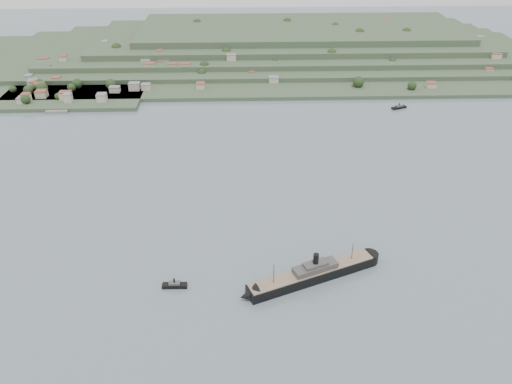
{
  "coord_description": "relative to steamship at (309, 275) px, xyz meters",
  "views": [
    {
      "loc": [
        -17.35,
        -273.7,
        199.21
      ],
      "look_at": [
        -8.18,
        30.0,
        9.88
      ],
      "focal_mm": 35.0,
      "sensor_mm": 36.0,
      "label": 1
    }
  ],
  "objects": [
    {
      "name": "ground",
      "position": [
        -20.21,
        53.48,
        -4.05
      ],
      "size": [
        1400.0,
        1400.0,
        0.0
      ],
      "primitive_type": "plane",
      "color": "slate",
      "rests_on": "ground"
    },
    {
      "name": "far_peninsula",
      "position": [
        7.69,
        446.58,
        7.83
      ],
      "size": [
        760.0,
        309.0,
        30.0
      ],
      "color": "#344830",
      "rests_on": "ground"
    },
    {
      "name": "steamship",
      "position": [
        0.0,
        0.0,
        0.0
      ],
      "size": [
        87.01,
        42.97,
        21.95
      ],
      "color": "black",
      "rests_on": "ground"
    },
    {
      "name": "tugboat",
      "position": [
        -78.01,
        -3.3,
        -2.47
      ],
      "size": [
        14.48,
        4.12,
        6.48
      ],
      "color": "black",
      "rests_on": "ground"
    },
    {
      "name": "ferry_east",
      "position": [
        124.74,
        258.31,
        -2.59
      ],
      "size": [
        16.78,
        10.02,
        6.09
      ],
      "color": "black",
      "rests_on": "ground"
    }
  ]
}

